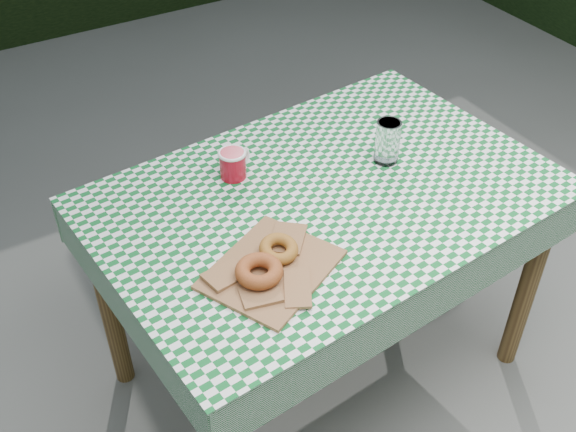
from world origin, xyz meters
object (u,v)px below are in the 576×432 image
at_px(table, 322,290).
at_px(paper_bag, 271,268).
at_px(coffee_mug, 233,164).
at_px(drinking_glass, 387,142).

xyz_separation_m(table, paper_bag, (-0.28, -0.19, 0.39)).
distance_m(paper_bag, coffee_mug, 0.40).
xyz_separation_m(table, drinking_glass, (0.23, 0.04, 0.45)).
xyz_separation_m(paper_bag, drinking_glass, (0.51, 0.23, 0.06)).
height_order(table, drinking_glass, drinking_glass).
distance_m(table, paper_bag, 0.52).
xyz_separation_m(coffee_mug, drinking_glass, (0.42, -0.15, 0.02)).
distance_m(coffee_mug, drinking_glass, 0.44).
distance_m(paper_bag, drinking_glass, 0.56).
height_order(table, coffee_mug, coffee_mug).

